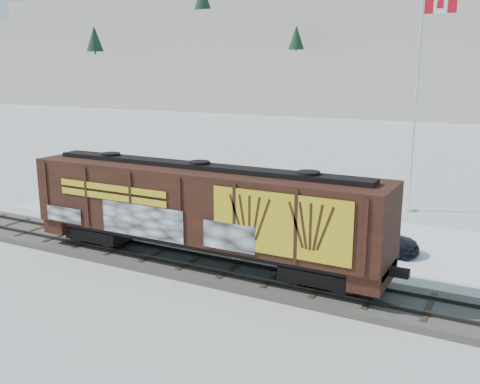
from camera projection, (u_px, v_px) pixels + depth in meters
The scene contains 8 objects.
ground at pixel (276, 283), 21.88m from camera, with size 500.00×500.00×0.00m, color white.
rail_track at pixel (276, 280), 21.84m from camera, with size 50.00×3.40×0.43m.
parking_strip at pixel (335, 235), 28.31m from camera, with size 40.00×8.00×0.03m, color white.
hopper_railcar at pixel (200, 207), 22.92m from camera, with size 16.30×3.06×4.24m.
flagpole at pixel (415, 133), 32.13m from camera, with size 2.30×0.90×12.86m.
car_silver at pixel (248, 206), 30.96m from camera, with size 1.88×4.68×1.60m, color #9D9FA4.
car_white at pixel (329, 226), 26.83m from camera, with size 1.77×5.08×1.67m, color silver.
car_dark at pixel (375, 237), 25.79m from camera, with size 1.74×4.27×1.24m, color black.
Camera 1 is at (8.44, -18.73, 8.52)m, focal length 40.00 mm.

